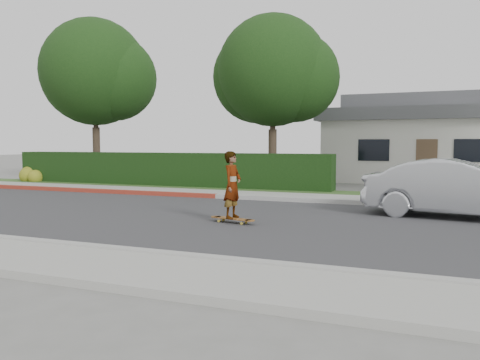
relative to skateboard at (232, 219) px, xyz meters
The scene contains 14 objects.
ground 3.47m from the skateboard, behind, with size 120.00×120.00×0.00m, color slate.
road 3.47m from the skateboard, behind, with size 60.00×8.00×0.01m, color #2D2D30.
curb_far 5.68m from the skateboard, 127.30° to the left, with size 60.00×0.20×0.15m, color #9E9E99.
curb_red_section 9.57m from the skateboard, 151.85° to the left, with size 12.00×0.21×0.15m, color maroon.
sidewalk_far 6.42m from the skateboard, 122.42° to the left, with size 60.00×1.60×0.12m, color gray.
planting_strip 7.81m from the skateboard, 116.12° to the left, with size 60.00×1.60×0.10m, color #2D4C1E.
hedge 9.99m from the skateboard, 130.22° to the left, with size 15.00×1.00×1.50m, color black.
flowering_shrub 15.23m from the skateboard, 152.00° to the left, with size 1.40×1.00×0.90m.
tree_left 15.15m from the skateboard, 140.27° to the left, with size 5.99×5.21×8.00m.
tree_center 10.91m from the skateboard, 101.50° to the left, with size 5.66×4.84×7.44m.
house 17.15m from the skateboard, 74.47° to the left, with size 10.60×8.60×4.30m.
skateboard is the anchor object (origin of this frame).
skateboarder 0.81m from the skateboard, 165.96° to the left, with size 0.58×0.38×1.59m, color white.
car_silver 5.82m from the skateboard, 29.44° to the left, with size 1.58×4.54×1.50m, color #B1B4B9.
Camera 1 is at (7.60, -10.61, 1.89)m, focal length 35.00 mm.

